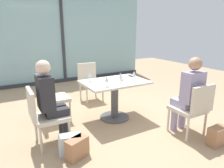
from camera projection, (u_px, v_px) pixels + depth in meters
The scene contains 18 objects.
ground_plane at pixel (115, 118), 3.93m from camera, with size 12.00×12.00×0.00m, color tan.
window_wall_backdrop at pixel (63, 43), 6.29m from camera, with size 5.53×0.10×2.70m.
dining_table_main at pixel (115, 92), 3.79m from camera, with size 1.16×0.80×0.73m.
chair_side_end at pixel (44, 113), 2.90m from camera, with size 0.50×0.46×0.87m.
chair_front_right at pixel (193, 107), 3.15m from camera, with size 0.46×0.50×0.87m.
chair_far_left at pixel (50, 95), 3.67m from camera, with size 0.50×0.46×0.87m.
chair_near_window at pixel (90, 80), 4.79m from camera, with size 0.46×0.51×0.87m.
person_side_end at pixel (50, 99), 2.90m from camera, with size 0.39×0.34×1.26m.
person_front_right at pixel (189, 92), 3.19m from camera, with size 0.34×0.39×1.26m.
wine_glass_0 at pixel (107, 79), 3.34m from camera, with size 0.07×0.07×0.18m.
wine_glass_1 at pixel (120, 76), 3.59m from camera, with size 0.07×0.07×0.18m.
wine_glass_2 at pixel (90, 75), 3.66m from camera, with size 0.07×0.07×0.18m.
wine_glass_3 at pixel (134, 74), 3.72m from camera, with size 0.07×0.07×0.18m.
coffee_cup at pixel (121, 78), 3.76m from camera, with size 0.08×0.08×0.09m, color white.
cell_phone_on_table at pixel (131, 76), 4.11m from camera, with size 0.07×0.14×0.01m, color black.
handbag_0 at pixel (77, 148), 2.69m from camera, with size 0.30×0.16×0.28m, color #A3704C.
handbag_1 at pixel (217, 136), 2.99m from camera, with size 0.30×0.16×0.28m, color #A3704C.
handbag_2 at pixel (70, 144), 2.78m from camera, with size 0.30×0.16×0.28m, color silver.
Camera 1 is at (-1.82, -3.13, 1.68)m, focal length 32.64 mm.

